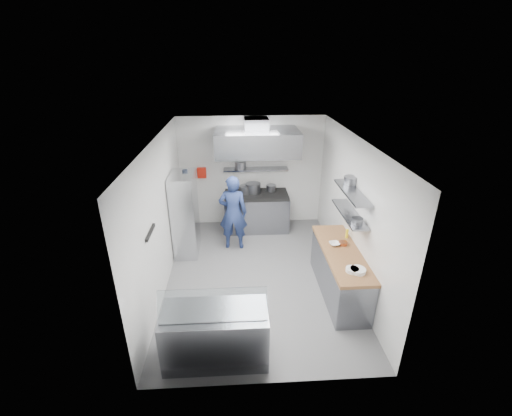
{
  "coord_description": "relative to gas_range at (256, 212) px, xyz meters",
  "views": [
    {
      "loc": [
        -0.38,
        -5.78,
        4.14
      ],
      "look_at": [
        0.0,
        0.6,
        1.25
      ],
      "focal_mm": 24.0,
      "sensor_mm": 36.0,
      "label": 1
    }
  ],
  "objects": [
    {
      "name": "extractor_hood",
      "position": [
        0.0,
        -0.18,
        1.85
      ],
      "size": [
        1.9,
        1.15,
        0.55
      ],
      "primitive_type": "cube",
      "color": "gray",
      "rests_on": "wall_back"
    },
    {
      "name": "shelf_pot_d",
      "position": [
        1.62,
        -2.03,
        1.56
      ],
      "size": [
        0.25,
        0.25,
        0.14
      ],
      "primitive_type": "cylinder",
      "color": "slate",
      "rests_on": "wall_shelf_upper"
    },
    {
      "name": "floor",
      "position": [
        -0.1,
        -2.1,
        -0.45
      ],
      "size": [
        5.0,
        5.0,
        0.0
      ],
      "primitive_type": "plane",
      "color": "#555557",
      "rests_on": "ground"
    },
    {
      "name": "chef",
      "position": [
        -0.58,
        -0.91,
        0.43
      ],
      "size": [
        0.67,
        0.47,
        1.75
      ],
      "primitive_type": "imported",
      "rotation": [
        0.0,
        0.0,
        3.05
      ],
      "color": "navy",
      "rests_on": "floor"
    },
    {
      "name": "prep_counter_base",
      "position": [
        1.38,
        -2.7,
        -0.03
      ],
      "size": [
        0.62,
        2.0,
        0.84
      ],
      "primitive_type": "cube",
      "color": "gray",
      "rests_on": "floor"
    },
    {
      "name": "wire_rack",
      "position": [
        -1.63,
        -1.03,
        0.48
      ],
      "size": [
        0.5,
        0.9,
        1.85
      ],
      "primitive_type": "cube",
      "color": "silver",
      "rests_on": "floor"
    },
    {
      "name": "knife_strip",
      "position": [
        -1.88,
        -3.0,
        1.1
      ],
      "size": [
        0.04,
        0.55,
        0.05
      ],
      "primitive_type": "cube",
      "color": "black",
      "rests_on": "wall_left"
    },
    {
      "name": "prep_counter_top",
      "position": [
        1.38,
        -2.7,
        0.42
      ],
      "size": [
        0.65,
        2.04,
        0.06
      ],
      "primitive_type": "cube",
      "color": "#96653E",
      "rests_on": "prep_counter_base"
    },
    {
      "name": "gas_range",
      "position": [
        0.0,
        0.0,
        0.0
      ],
      "size": [
        1.6,
        0.8,
        0.9
      ],
      "primitive_type": "cube",
      "color": "gray",
      "rests_on": "floor"
    },
    {
      "name": "squeeze_bottle",
      "position": [
        1.61,
        -2.22,
        0.54
      ],
      "size": [
        0.05,
        0.05,
        0.18
      ],
      "primitive_type": "cylinder",
      "color": "yellow",
      "rests_on": "prep_counter_top"
    },
    {
      "name": "wall_front",
      "position": [
        -0.1,
        -4.6,
        0.95
      ],
      "size": [
        3.6,
        2.8,
        0.02
      ],
      "primitive_type": "cube",
      "rotation": [
        -1.57,
        0.0,
        0.0
      ],
      "color": "white",
      "rests_on": "floor"
    },
    {
      "name": "plate_stack_b",
      "position": [
        1.36,
        -3.33,
        0.48
      ],
      "size": [
        0.21,
        0.21,
        0.06
      ],
      "primitive_type": "cylinder",
      "color": "white",
      "rests_on": "prep_counter_top"
    },
    {
      "name": "rack_bin_a",
      "position": [
        -1.63,
        -1.07,
        0.35
      ],
      "size": [
        0.15,
        0.19,
        0.17
      ],
      "primitive_type": "cube",
      "color": "white",
      "rests_on": "wire_rack"
    },
    {
      "name": "plate_stack_a",
      "position": [
        1.45,
        -3.35,
        0.48
      ],
      "size": [
        0.25,
        0.25,
        0.06
      ],
      "primitive_type": "cylinder",
      "color": "white",
      "rests_on": "prep_counter_top"
    },
    {
      "name": "stock_pot_right",
      "position": [
        0.38,
        0.17,
        0.59
      ],
      "size": [
        0.24,
        0.24,
        0.16
      ],
      "primitive_type": "cylinder",
      "color": "slate",
      "rests_on": "cooktop"
    },
    {
      "name": "shelf_pot_a",
      "position": [
        -0.38,
        0.24,
        1.18
      ],
      "size": [
        0.26,
        0.26,
        0.18
      ],
      "primitive_type": "cylinder",
      "color": "slate",
      "rests_on": "over_range_shelf"
    },
    {
      "name": "stock_pot_mid",
      "position": [
        -0.08,
        0.09,
        0.63
      ],
      "size": [
        0.37,
        0.37,
        0.24
      ],
      "primitive_type": "cylinder",
      "color": "slate",
      "rests_on": "cooktop"
    },
    {
      "name": "display_glass",
      "position": [
        -0.84,
        -4.22,
        0.62
      ],
      "size": [
        1.47,
        0.19,
        0.42
      ],
      "primitive_type": "cube",
      "rotation": [
        -0.38,
        0.0,
        0.0
      ],
      "color": "silver",
      "rests_on": "display_case"
    },
    {
      "name": "display_case",
      "position": [
        -0.84,
        -4.1,
        -0.03
      ],
      "size": [
        1.5,
        0.7,
        0.85
      ],
      "primitive_type": "cube",
      "color": "gray",
      "rests_on": "floor"
    },
    {
      "name": "wall_shelf_lower",
      "position": [
        1.54,
        -2.4,
        1.05
      ],
      "size": [
        0.3,
        1.3,
        0.04
      ],
      "primitive_type": "cube",
      "color": "gray",
      "rests_on": "wall_right"
    },
    {
      "name": "shelf_pot_c",
      "position": [
        1.53,
        -2.83,
        1.12
      ],
      "size": [
        0.19,
        0.19,
        0.1
      ],
      "primitive_type": "cylinder",
      "color": "slate",
      "rests_on": "wall_shelf_lower"
    },
    {
      "name": "rack_jar",
      "position": [
        -1.58,
        -0.85,
        1.35
      ],
      "size": [
        0.12,
        0.12,
        0.18
      ],
      "primitive_type": "cylinder",
      "color": "black",
      "rests_on": "wire_rack"
    },
    {
      "name": "wall_back",
      "position": [
        -0.1,
        0.4,
        0.95
      ],
      "size": [
        3.6,
        2.8,
        0.02
      ],
      "primitive_type": "cube",
      "rotation": [
        1.57,
        0.0,
        0.0
      ],
      "color": "white",
      "rests_on": "floor"
    },
    {
      "name": "red_firebox",
      "position": [
        -1.35,
        0.34,
        0.97
      ],
      "size": [
        0.22,
        0.1,
        0.26
      ],
      "primitive_type": "cube",
      "color": "red",
      "rests_on": "wall_back"
    },
    {
      "name": "cooktop",
      "position": [
        0.0,
        0.0,
        0.48
      ],
      "size": [
        1.57,
        0.78,
        0.06
      ],
      "primitive_type": "cube",
      "color": "black",
      "rests_on": "gas_range"
    },
    {
      "name": "wall_left",
      "position": [
        -1.9,
        -2.1,
        0.95
      ],
      "size": [
        2.8,
        5.0,
        0.02
      ],
      "primitive_type": "cube",
      "rotation": [
        1.57,
        0.0,
        1.57
      ],
      "color": "white",
      "rests_on": "floor"
    },
    {
      "name": "wall_right",
      "position": [
        1.7,
        -2.1,
        0.95
      ],
      "size": [
        2.8,
        5.0,
        0.02
      ],
      "primitive_type": "cube",
      "rotation": [
        1.57,
        0.0,
        -1.57
      ],
      "color": "white",
      "rests_on": "floor"
    },
    {
      "name": "over_range_shelf",
      "position": [
        0.0,
        0.24,
        1.07
      ],
      "size": [
        1.6,
        0.3,
        0.04
      ],
      "primitive_type": "cube",
      "color": "gray",
      "rests_on": "wall_back"
    },
    {
      "name": "copper_pan",
      "position": [
        1.46,
        -2.47,
        0.48
      ],
      "size": [
        0.16,
        0.16,
        0.06
      ],
      "primitive_type": "cylinder",
      "color": "#BC5F35",
      "rests_on": "prep_counter_top"
    },
    {
      "name": "mixing_bowl",
      "position": [
        1.3,
        -2.48,
        0.47
      ],
      "size": [
        0.21,
        0.21,
        0.05
      ],
      "primitive_type": "imported",
      "rotation": [
        0.0,
        0.0,
        0.12
      ],
      "color": "white",
      "rests_on": "prep_counter_top"
    },
    {
      "name": "rack_bin_b",
      "position": [
        -1.63,
        -0.64,
        0.85
      ],
      "size": [
        0.15,
        0.19,
        0.17
      ],
      "primitive_type": "cube",
      "color": "yellow",
      "rests_on": "wire_rack"
    },
    {
      "name": "hood_duct",
      "position": [
        0.0,
        0.05,
        2.23
      ],
      "size": [
        0.55,
        0.55,
        0.24
      ],
      "primitive_type": "cube",
      "color": "slate",
      "rests_on": "extractor_hood"
    },
    {
      "name": "stock_pot_left",
      "position": [
        -0.28,
        0.05,
        0.61
      ],
      "size": [
        0.3,
        0.3,
        0.2
      ],
      "primitive_type": "cylinder",
      "color": "slate",
      "rests_on": "cooktop"
    },
    {
      "name": "wall_shelf_upper",
      "position": [
        1.54,
        -2.4,
        1.47
      ],
      "size": [
        0.3,
        1.3,
        0.04
      ],
      "primitive_type": "cube",
      "color": "gray",
      "rests_on": "wall_right"
    },
    {
      "name": "ceiling",
      "position": [
        -0.1,
        -2.1,
        2.35
      ],
      "size": [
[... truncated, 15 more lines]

